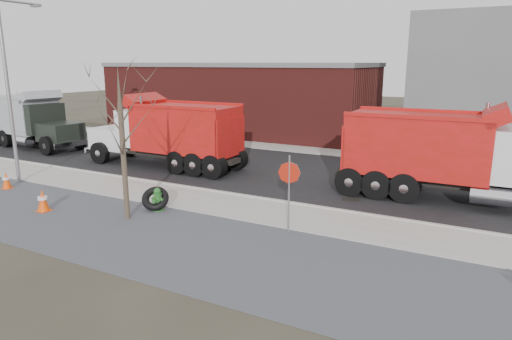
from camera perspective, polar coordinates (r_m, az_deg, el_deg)
The scene contains 17 objects.
ground at distance 16.65m, azimuth -1.41°, elevation -5.20°, with size 120.00×120.00×0.00m, color #383328.
gravel_verge at distance 13.90m, azimuth -8.58°, elevation -9.14°, with size 60.00×5.00×0.03m, color slate.
sidewalk at distance 16.85m, azimuth -0.99°, elevation -4.86°, with size 60.00×2.50×0.06m, color #9E9B93.
curb at distance 17.94m, azimuth 1.02°, elevation -3.64°, with size 60.00×0.15×0.11m, color #9E9B93.
road at distance 22.14m, azimuth 6.60°, elevation -0.55°, with size 60.00×9.40×0.02m, color black.
far_sidewalk at distance 27.41m, azimuth 10.98°, elevation 2.02°, with size 60.00×2.00×0.06m, color #9E9B93.
building_brick at distance 35.61m, azimuth -2.08°, elevation 9.09°, with size 20.20×8.20×5.30m.
bare_tree at distance 15.76m, azimuth -16.49°, elevation 5.51°, with size 3.20×3.20×5.20m.
street_light at distance 22.68m, azimuth -28.32°, elevation 9.84°, with size 0.50×2.00×8.00m.
fire_hydrant at distance 16.98m, azimuth -12.20°, elevation -3.72°, with size 0.49×0.48×0.88m.
truck_tire at distance 17.08m, azimuth -12.48°, elevation -3.51°, with size 1.29×1.25×0.88m.
stop_sign at distance 14.06m, azimuth 4.17°, elevation -1.32°, with size 0.67×0.21×2.54m.
traffic_cone_near at distance 22.19m, azimuth -28.74°, elevation -1.15°, with size 0.39×0.39×0.74m.
traffic_cone_far at distance 18.22m, azimuth -25.10°, elevation -3.48°, with size 0.43×0.43×0.83m.
dump_truck_red_a at distance 19.00m, azimuth 23.21°, elevation 2.01°, with size 9.41×2.73×3.77m.
dump_truck_red_b at distance 23.68m, azimuth -10.94°, elevation 4.77°, with size 8.69×2.54×3.66m.
dump_truck_grey at distance 32.36m, azimuth -26.44°, elevation 5.79°, with size 8.03×3.29×3.56m.
Camera 1 is at (7.76, -13.75, 5.30)m, focal length 32.00 mm.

